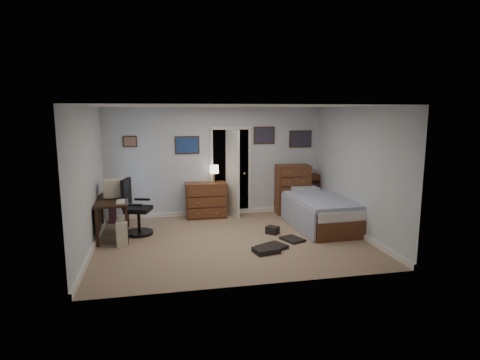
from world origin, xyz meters
The scene contains 15 objects.
floor centered at (0.00, 0.00, -0.01)m, with size 5.00×4.00×0.02m, color gray.
computer_desk centered at (-2.29, 0.76, 0.57)m, with size 0.66×1.31×0.74m.
crt_monitor centered at (-2.18, 0.91, 0.92)m, with size 0.40×0.37×0.35m.
keyboard centered at (-2.02, 0.41, 0.75)m, with size 0.15×0.39×0.02m, color beige.
pc_tower centered at (-2.00, 0.21, 0.22)m, with size 0.22×0.42×0.44m.
office_chair centered at (-1.78, 0.76, 0.43)m, with size 0.67×0.67×1.12m.
media_stack centered at (-2.32, 1.72, 0.39)m, with size 0.16×0.16×0.78m, color maroon.
low_dresser centered at (-0.27, 1.77, 0.40)m, with size 0.91×0.45×0.81m, color brown.
table_lamp centered at (-0.07, 1.77, 1.09)m, with size 0.20×0.20×0.39m.
doorway centered at (0.35, 2.27, 1.00)m, with size 0.96×1.12×2.05m.
tall_dresser centered at (1.80, 1.75, 0.58)m, with size 0.79×0.46×1.16m, color brown.
headboard_bookcase centered at (2.42, 1.86, 0.47)m, with size 1.01×0.32×0.90m.
bed centered at (1.98, 0.56, 0.33)m, with size 1.20×2.14×0.69m.
wall_posters centered at (0.57, 1.98, 1.75)m, with size 4.38×0.04×0.60m.
floor_clutter centered at (0.70, -0.44, 0.04)m, with size 1.13×1.36×0.15m.
Camera 1 is at (-1.32, -7.14, 2.41)m, focal length 30.00 mm.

